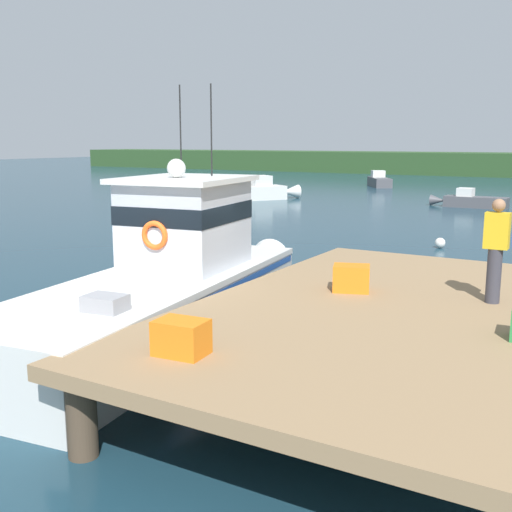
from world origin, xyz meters
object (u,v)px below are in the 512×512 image
Objects in this scene: crate_single_by_cleat at (181,337)px; deckhand_by_the_boat at (496,249)px; moored_boat_mid_harbor at (379,181)px; crate_single_far at (351,278)px; moored_boat_outer_mooring at (470,201)px; main_fishing_boat at (170,283)px; moored_boat_far_left at (254,192)px; mooring_buoy_inshore at (440,243)px.

deckhand_by_the_boat is at bearing 57.83° from crate_single_by_cleat.
crate_single_by_cleat is at bearing -73.66° from moored_boat_mid_harbor.
crate_single_far is 0.14× the size of moored_boat_outer_mooring.
main_fishing_boat is 1.78× the size of moored_boat_far_left.
crate_single_by_cleat is 30.59m from moored_boat_outer_mooring.
main_fishing_boat is 12.68m from mooring_buoy_inshore.
deckhand_by_the_boat is at bearing -52.36° from moored_boat_far_left.
moored_boat_mid_harbor is 13.39× the size of mooring_buoy_inshore.
crate_single_by_cleat is at bearing -50.18° from main_fishing_boat.
crate_single_far reaches higher than mooring_buoy_inshore.
moored_boat_outer_mooring is at bearing -52.75° from moored_boat_mid_harbor.
moored_boat_far_left is at bearing 118.97° from crate_single_by_cleat.
deckhand_by_the_boat is at bearing -72.62° from mooring_buoy_inshore.
main_fishing_boat is 16.59× the size of crate_single_by_cleat.
main_fishing_boat is 5.88m from deckhand_by_the_boat.
crate_single_by_cleat is 0.37× the size of deckhand_by_the_boat.
mooring_buoy_inshore is at bearing 96.90° from crate_single_far.
deckhand_by_the_boat reaches higher than crate_single_far.
main_fishing_boat is 6.11× the size of deckhand_by_the_boat.
main_fishing_boat is 3.59m from crate_single_far.
main_fishing_boat is at bearing -173.66° from crate_single_far.
deckhand_by_the_boat reaches higher than mooring_buoy_inshore.
crate_single_far is at bearing -71.39° from moored_boat_mid_harbor.
moored_boat_far_left reaches higher than mooring_buoy_inshore.
mooring_buoy_inshore is (14.68, -12.09, -0.34)m from moored_boat_far_left.
deckhand_by_the_boat is (5.73, 0.80, 1.05)m from main_fishing_boat.
crate_single_far is 41.75m from moored_boat_mid_harbor.
moored_boat_outer_mooring is at bearing 10.21° from moored_boat_far_left.
moored_boat_far_left is 15.54× the size of mooring_buoy_inshore.
moored_boat_mid_harbor is at bearing 108.61° from crate_single_far.
deckhand_by_the_boat is at bearing -77.95° from moored_boat_outer_mooring.
mooring_buoy_inshore is at bearing 107.38° from deckhand_by_the_boat.
main_fishing_boat is 26.88m from moored_boat_outer_mooring.
crate_single_far is at bearing -82.74° from moored_boat_outer_mooring.
crate_single_far is 1.66× the size of mooring_buoy_inshore.
moored_boat_mid_harbor is at bearing 79.59° from moored_boat_far_left.
deckhand_by_the_boat is (2.75, 4.38, 0.65)m from crate_single_by_cleat.
moored_boat_far_left is 1.32× the size of moored_boat_outer_mooring.
crate_single_far is (3.54, 0.39, 0.41)m from main_fishing_boat.
mooring_buoy_inshore is (11.85, -27.47, -0.26)m from moored_boat_mid_harbor.
mooring_buoy_inshore is at bearing 93.22° from crate_single_by_cleat.
crate_single_far reaches higher than moored_boat_far_left.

